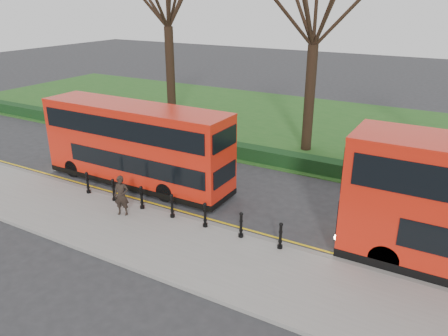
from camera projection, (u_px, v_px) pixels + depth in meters
The scene contains 11 objects.
ground at pixel (186, 206), 19.50m from camera, with size 120.00×120.00×0.00m, color #28282B.
pavement at pixel (142, 234), 17.06m from camera, with size 60.00×4.00×0.15m, color gray.
kerb at pixel (172, 214), 18.67m from camera, with size 60.00×0.25×0.16m, color slate.
grass_verge at pixel (303, 125), 31.59m from camera, with size 60.00×18.00×0.06m, color #22521B.
hedge at pixel (253, 154), 24.84m from camera, with size 60.00×0.90×0.80m, color black.
yellow_line_outer at pixel (177, 212), 18.94m from camera, with size 60.00×0.10×0.01m, color yellow.
yellow_line_inner at pixel (179, 211), 19.10m from camera, with size 60.00×0.10×0.01m, color yellow.
tree_mid at pixel (316, 6), 23.62m from camera, with size 7.26×7.26×11.34m.
bollard_row at pixel (172, 206), 18.05m from camera, with size 9.84×0.15×1.00m.
bus_lead at pixel (136, 145), 21.19m from camera, with size 9.98×2.29×3.97m.
pedestrian at pixel (122, 196), 18.14m from camera, with size 0.63×0.42×1.74m, color black.
Camera 1 is at (10.21, -14.34, 8.75)m, focal length 35.00 mm.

